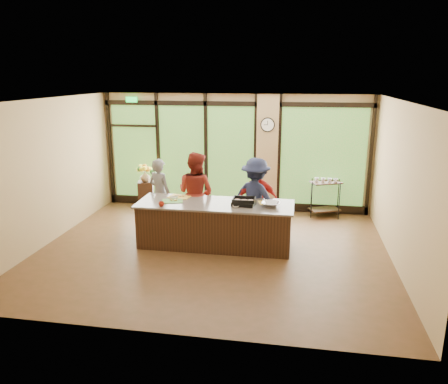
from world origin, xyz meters
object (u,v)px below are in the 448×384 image
at_px(cook_right, 256,198).
at_px(bar_cart, 325,194).
at_px(island_base, 215,225).
at_px(roasting_pan, 244,203).
at_px(flower_stand, 146,196).
at_px(cook_left, 160,194).

distance_m(cook_right, bar_cart, 2.31).
relative_size(island_base, roasting_pan, 6.92).
xyz_separation_m(roasting_pan, flower_stand, (-2.86, 2.17, -0.58)).
height_order(island_base, flower_stand, island_base).
bearing_deg(roasting_pan, flower_stand, 149.84).
bearing_deg(flower_stand, bar_cart, -12.71).
height_order(island_base, cook_left, cook_left).
bearing_deg(roasting_pan, cook_right, 84.11).
xyz_separation_m(cook_left, bar_cart, (3.79, 1.49, -0.22)).
relative_size(island_base, cook_left, 1.89).
bearing_deg(bar_cart, cook_left, 177.76).
height_order(cook_left, cook_right, cook_right).
height_order(cook_right, flower_stand, cook_right).
xyz_separation_m(island_base, cook_right, (0.76, 0.68, 0.44)).
bearing_deg(cook_right, roasting_pan, 100.30).
relative_size(cook_left, cook_right, 0.94).
xyz_separation_m(cook_left, roasting_pan, (2.05, -0.89, 0.14)).
distance_m(flower_stand, bar_cart, 4.62).
xyz_separation_m(island_base, flower_stand, (-2.26, 2.14, -0.06)).
distance_m(roasting_pan, flower_stand, 3.64).
bearing_deg(cook_left, island_base, 174.44).
bearing_deg(bar_cart, island_base, -158.72).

